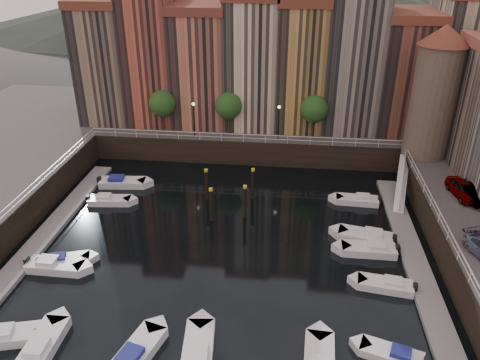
# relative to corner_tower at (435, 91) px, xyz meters

# --- Properties ---
(ground) EXTENTS (200.00, 200.00, 0.00)m
(ground) POSITION_rel_corner_tower_xyz_m (-20.00, -14.50, -10.19)
(ground) COLOR black
(ground) RESTS_ON ground
(quay_far) EXTENTS (80.00, 20.00, 3.00)m
(quay_far) POSITION_rel_corner_tower_xyz_m (-20.00, 11.50, -8.69)
(quay_far) COLOR black
(quay_far) RESTS_ON ground
(dock_left) EXTENTS (2.00, 28.00, 0.35)m
(dock_left) POSITION_rel_corner_tower_xyz_m (-36.20, -15.50, -10.02)
(dock_left) COLOR gray
(dock_left) RESTS_ON ground
(dock_right) EXTENTS (2.00, 28.00, 0.35)m
(dock_right) POSITION_rel_corner_tower_xyz_m (-3.80, -15.50, -10.02)
(dock_right) COLOR gray
(dock_right) RESTS_ON ground
(mountains) EXTENTS (145.00, 100.00, 18.00)m
(mountains) POSITION_rel_corner_tower_xyz_m (-18.28, 95.50, -2.28)
(mountains) COLOR #2D382D
(mountains) RESTS_ON ground
(far_terrace) EXTENTS (48.70, 10.30, 17.50)m
(far_terrace) POSITION_rel_corner_tower_xyz_m (-16.69, 9.00, 0.76)
(far_terrace) COLOR #876D56
(far_terrace) RESTS_ON quay_far
(corner_tower) EXTENTS (5.20, 5.20, 13.80)m
(corner_tower) POSITION_rel_corner_tower_xyz_m (0.00, 0.00, 0.00)
(corner_tower) COLOR #6B5B4C
(corner_tower) RESTS_ON quay_right
(promenade_trees) EXTENTS (21.20, 3.20, 5.20)m
(promenade_trees) POSITION_rel_corner_tower_xyz_m (-21.33, 3.70, -3.61)
(promenade_trees) COLOR black
(promenade_trees) RESTS_ON quay_far
(street_lamps) EXTENTS (10.36, 0.36, 4.18)m
(street_lamps) POSITION_rel_corner_tower_xyz_m (-21.00, 2.70, -4.30)
(street_lamps) COLOR black
(street_lamps) RESTS_ON quay_far
(railings) EXTENTS (36.08, 34.04, 0.52)m
(railings) POSITION_rel_corner_tower_xyz_m (-20.00, -9.62, -6.41)
(railings) COLOR white
(railings) RESTS_ON ground
(gangway) EXTENTS (2.78, 8.32, 3.73)m
(gangway) POSITION_rel_corner_tower_xyz_m (-2.90, -4.50, -8.28)
(gangway) COLOR white
(gangway) RESTS_ON ground
(mooring_pilings) EXTENTS (5.05, 5.02, 3.78)m
(mooring_pilings) POSITION_rel_corner_tower_xyz_m (-20.32, -8.86, -8.54)
(mooring_pilings) COLOR black
(mooring_pilings) RESTS_ON ground
(boat_left_0) EXTENTS (4.97, 2.92, 1.11)m
(boat_left_0) POSITION_rel_corner_tower_xyz_m (-32.53, -27.73, -9.82)
(boat_left_0) COLOR white
(boat_left_0) RESTS_ON ground
(boat_left_1) EXTENTS (4.91, 1.84, 1.13)m
(boat_left_1) POSITION_rel_corner_tower_xyz_m (-33.14, -20.17, -9.81)
(boat_left_1) COLOR white
(boat_left_1) RESTS_ON ground
(boat_left_2) EXTENTS (4.32, 2.68, 0.97)m
(boat_left_2) POSITION_rel_corner_tower_xyz_m (-32.73, -19.35, -9.87)
(boat_left_2) COLOR white
(boat_left_2) RESTS_ON ground
(boat_left_3) EXTENTS (4.54, 2.02, 1.03)m
(boat_left_3) POSITION_rel_corner_tower_xyz_m (-32.68, -9.17, -9.85)
(boat_left_3) COLOR white
(boat_left_3) RESTS_ON ground
(boat_left_4) EXTENTS (5.30, 2.35, 1.20)m
(boat_left_4) POSITION_rel_corner_tower_xyz_m (-32.66, -5.27, -9.79)
(boat_left_4) COLOR white
(boat_left_4) RESTS_ON ground
(boat_right_0) EXTENTS (4.27, 2.65, 0.96)m
(boat_right_0) POSITION_rel_corner_tower_xyz_m (-7.41, -26.49, -9.87)
(boat_right_0) COLOR white
(boat_right_0) RESTS_ON ground
(boat_right_1) EXTENTS (4.50, 2.18, 1.01)m
(boat_right_1) POSITION_rel_corner_tower_xyz_m (-6.69, -19.57, -9.85)
(boat_right_1) COLOR white
(boat_right_1) RESTS_ON ground
(boat_right_2) EXTENTS (4.87, 1.79, 1.12)m
(boat_right_2) POSITION_rel_corner_tower_xyz_m (-7.34, -15.02, -9.82)
(boat_right_2) COLOR white
(boat_right_2) RESTS_ON ground
(boat_right_3) EXTENTS (5.17, 2.81, 1.16)m
(boat_right_3) POSITION_rel_corner_tower_xyz_m (-7.36, -13.01, -9.80)
(boat_right_3) COLOR white
(boat_right_3) RESTS_ON ground
(boat_right_4) EXTENTS (4.52, 1.85, 1.03)m
(boat_right_4) POSITION_rel_corner_tower_xyz_m (-7.36, -6.28, -9.85)
(boat_right_4) COLOR white
(boat_right_4) RESTS_ON ground
(boat_near_0) EXTENTS (1.89, 5.06, 1.16)m
(boat_near_0) POSITION_rel_corner_tower_xyz_m (-30.00, -28.40, -9.80)
(boat_near_0) COLOR white
(boat_near_0) RESTS_ON ground
(boat_near_1) EXTENTS (3.12, 5.25, 1.18)m
(boat_near_1) POSITION_rel_corner_tower_xyz_m (-23.74, -28.38, -9.80)
(boat_near_1) COLOR white
(boat_near_1) RESTS_ON ground
(boat_near_2) EXTENTS (2.41, 5.37, 1.21)m
(boat_near_2) POSITION_rel_corner_tower_xyz_m (-19.82, -27.73, -9.79)
(boat_near_2) COLOR white
(boat_near_2) RESTS_ON ground
(car_a) EXTENTS (2.40, 4.54, 1.47)m
(car_a) POSITION_rel_corner_tower_xyz_m (1.24, -9.50, -6.46)
(car_a) COLOR gray
(car_a) RESTS_ON quay_right
(car_b) EXTENTS (2.56, 4.20, 1.31)m
(car_b) POSITION_rel_corner_tower_xyz_m (1.69, -10.09, -6.54)
(car_b) COLOR gray
(car_b) RESTS_ON quay_right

